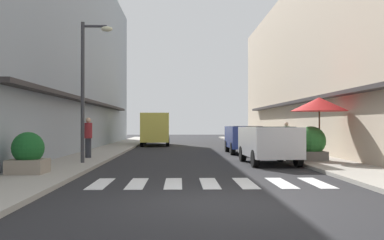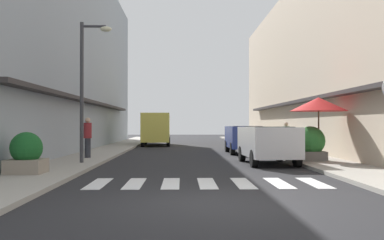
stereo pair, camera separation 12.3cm
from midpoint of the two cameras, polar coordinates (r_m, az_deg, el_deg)
name	(u,v)px [view 1 (the left image)]	position (r m, az deg, el deg)	size (l,w,h in m)	color
ground_plane	(194,153)	(24.43, 0.11, -4.21)	(85.24, 85.24, 0.00)	#232326
sidewalk_left	(105,152)	(24.77, -11.23, -4.01)	(2.22, 54.25, 0.12)	#9E998E
sidewalk_right	(282,152)	(25.05, 11.32, -3.98)	(2.22, 54.25, 0.12)	#9E998E
building_row_left	(43,47)	(26.83, -18.58, 8.86)	(5.50, 36.87, 11.88)	#939EA8
building_row_right	(341,64)	(27.15, 18.35, 6.81)	(5.50, 36.87, 10.05)	#C6B299
crosswalk	(209,183)	(11.87, 1.94, -8.08)	(6.15, 2.20, 0.01)	silver
parked_car_near	(269,141)	(17.69, 9.58, -2.62)	(1.91, 4.01, 1.47)	silver
parked_car_mid	(245,136)	(24.03, 6.60, -2.07)	(1.82, 3.96, 1.47)	navy
delivery_van	(156,126)	(32.96, -4.77, -0.82)	(2.09, 5.44, 2.37)	#D8CC4C
street_lamp	(88,77)	(17.32, -13.38, 5.43)	(1.19, 0.28, 5.30)	#38383D
cafe_umbrella	(319,105)	(18.45, 15.78, 1.91)	(2.29, 2.29, 2.51)	#262626
planter_corner	(28,154)	(14.03, -20.47, -4.13)	(1.05, 1.05, 1.22)	gray
planter_midblock	(311,144)	(18.38, 14.79, -2.99)	(1.17, 1.17, 1.36)	slate
planter_far	(289,143)	(22.77, 12.16, -2.95)	(0.82, 0.82, 1.03)	slate
pedestrian_walking_near	(88,136)	(19.77, -13.31, -2.06)	(0.34, 0.34, 1.73)	#282B33
pedestrian_walking_far	(286,137)	(22.07, 11.81, -2.19)	(0.34, 0.34, 1.55)	#282B33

